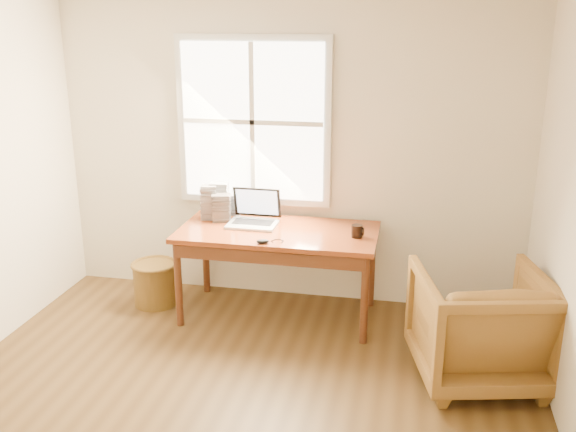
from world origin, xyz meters
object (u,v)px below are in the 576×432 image
wicker_stool (155,284)px  cd_stack_a (220,200)px  coffee_mug (357,231)px  laptop (252,209)px  armchair (480,326)px  desk (278,232)px

wicker_stool → cd_stack_a: bearing=26.6°
coffee_mug → laptop: bearing=158.2°
armchair → wicker_stool: size_ratio=2.37×
wicker_stool → laptop: 1.12m
armchair → wicker_stool: armchair is taller
desk → cd_stack_a: bearing=155.3°
laptop → desk: bearing=-14.1°
armchair → laptop: 1.99m
wicker_stool → cd_stack_a: (0.52, 0.26, 0.72)m
desk → wicker_stool: 1.22m
wicker_stool → desk: bearing=0.0°
armchair → desk: bearing=-37.0°
wicker_stool → laptop: (0.86, 0.06, 0.71)m
desk → laptop: 0.29m
desk → coffee_mug: coffee_mug is taller
armchair → cd_stack_a: cd_stack_a is taller
wicker_stool → cd_stack_a: size_ratio=1.24×
desk → armchair: 1.73m
armchair → cd_stack_a: (-2.12, 0.94, 0.50)m
laptop → cd_stack_a: (-0.34, 0.20, 0.01)m
laptop → cd_stack_a: cd_stack_a is taller
armchair → wicker_stool: bearing=-27.8°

